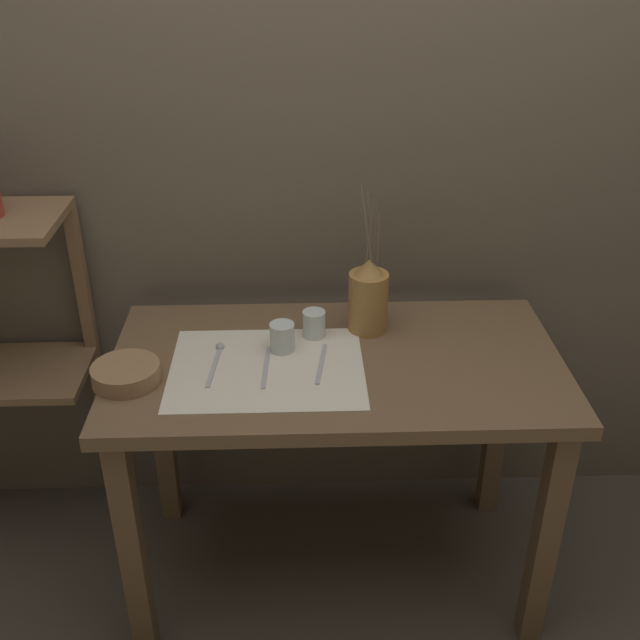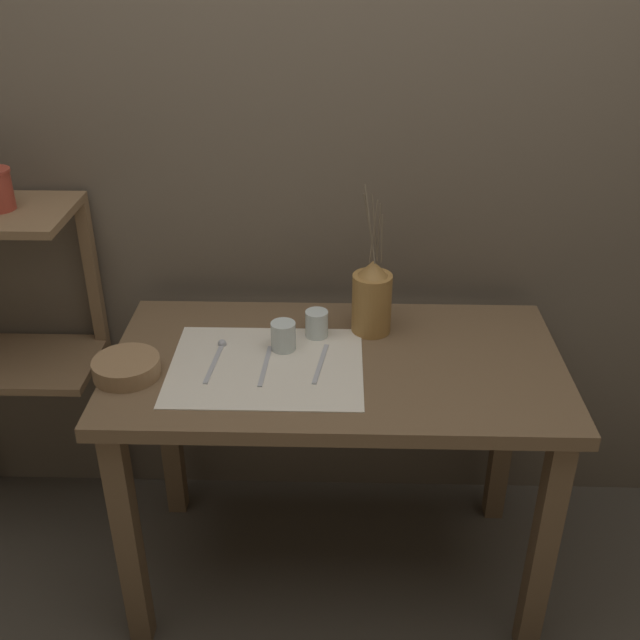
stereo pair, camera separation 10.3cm
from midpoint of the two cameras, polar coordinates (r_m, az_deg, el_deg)
name	(u,v)px [view 2 (the right image)]	position (r m, az deg, el deg)	size (l,w,h in m)	color
ground_plane	(334,568)	(2.52, 2.31, -18.37)	(12.00, 12.00, 0.00)	#473F35
stone_wall_back	(339,160)	(2.24, 2.81, 12.04)	(7.00, 0.06, 2.40)	brown
wooden_table	(336,396)	(2.08, 2.66, -5.81)	(1.22, 0.65, 0.78)	brown
wooden_shelf_unit	(3,310)	(2.44, -21.88, 0.72)	(0.54, 0.32, 1.12)	brown
linen_cloth	(266,366)	(1.98, -2.64, -3.55)	(0.51, 0.40, 0.00)	beige
pitcher_with_flowers	(372,299)	(2.11, 5.37, 1.61)	(0.11, 0.11, 0.43)	olive
wooden_bowl	(126,367)	(1.99, -13.10, -3.56)	(0.17, 0.17, 0.05)	#8E6B47
glass_tumbler_near	(283,336)	(2.03, -1.37, -1.24)	(0.07, 0.07, 0.08)	silver
glass_tumbler_far	(317,324)	(2.10, 1.15, -0.30)	(0.06, 0.06, 0.08)	silver
spoon_inner	(219,351)	(2.05, -6.29, -2.41)	(0.03, 0.21, 0.02)	#A8A8AD
knife_center	(265,366)	(1.98, -2.71, -3.52)	(0.02, 0.20, 0.00)	#A8A8AD
fork_inner	(320,364)	(1.98, 1.52, -3.36)	(0.04, 0.20, 0.00)	#A8A8AD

